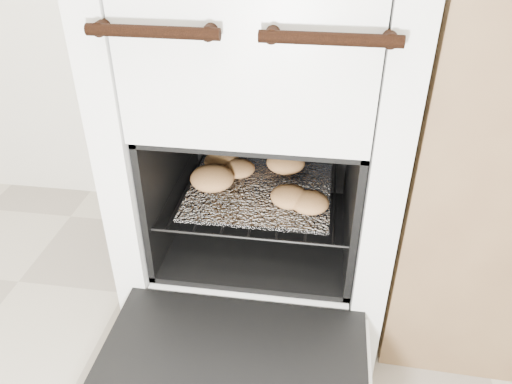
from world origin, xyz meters
The scene contains 5 objects.
stove centered at (0.07, 1.16, 0.46)m, with size 0.62×0.69×0.95m.
oven_door centered at (0.07, 0.63, 0.21)m, with size 0.56×0.43×0.04m.
oven_rack centered at (0.07, 1.09, 0.37)m, with size 0.45×0.43×0.01m.
foil_sheet centered at (0.07, 1.07, 0.38)m, with size 0.35×0.31×0.01m, color white.
baked_rolls centered at (0.05, 1.09, 0.40)m, with size 0.37×0.31×0.05m.
Camera 1 is at (0.21, 0.03, 1.04)m, focal length 35.00 mm.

